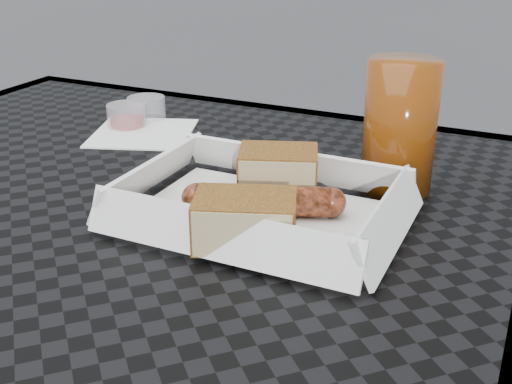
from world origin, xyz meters
TOP-DOWN VIEW (x-y plane):
  - patio_table at (0.00, 0.00)m, footprint 0.80×0.80m
  - food_tray at (0.16, 0.05)m, footprint 0.22×0.15m
  - bratwurst at (0.16, 0.06)m, footprint 0.14×0.07m
  - bread_near at (0.15, 0.10)m, footprint 0.09×0.08m
  - bread_far at (0.17, -0.00)m, footprint 0.10×0.08m
  - veg_garnish at (0.23, 0.01)m, footprint 0.03×0.03m
  - napkin at (-0.08, 0.21)m, footprint 0.15×0.15m
  - condiment_cup_sauce at (-0.11, 0.22)m, footprint 0.05×0.05m
  - condiment_cup_empty at (-0.11, 0.26)m, footprint 0.05×0.05m
  - drink_glass at (0.25, 0.17)m, footprint 0.07×0.07m

SIDE VIEW (x-z plane):
  - patio_table at x=0.00m, z-range 0.30..1.04m
  - napkin at x=-0.08m, z-range 0.74..0.75m
  - food_tray at x=0.16m, z-range 0.74..0.75m
  - veg_garnish at x=0.23m, z-range 0.75..0.75m
  - condiment_cup_sauce at x=-0.11m, z-range 0.74..0.78m
  - condiment_cup_empty at x=-0.11m, z-range 0.74..0.78m
  - bratwurst at x=0.16m, z-range 0.75..0.78m
  - bread_far at x=0.17m, z-range 0.75..0.79m
  - bread_near at x=0.15m, z-range 0.75..0.80m
  - drink_glass at x=0.25m, z-range 0.74..0.87m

